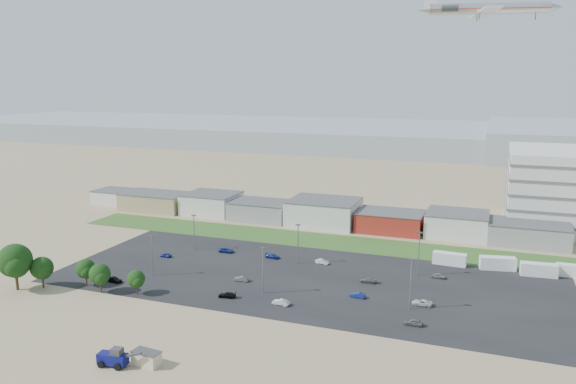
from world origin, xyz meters
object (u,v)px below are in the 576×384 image
at_px(tree_far_left, 15,264).
at_px(parked_car_6, 272,256).
at_px(airliner, 489,8).
at_px(parked_car_3, 227,295).
at_px(parked_car_10, 114,280).
at_px(parked_car_2, 413,322).
at_px(parked_car_1, 358,295).
at_px(parked_car_5, 166,255).
at_px(parked_car_13, 281,302).
at_px(parked_car_8, 439,276).
at_px(box_trailer_a, 449,259).
at_px(parked_car_12, 368,280).
at_px(telehandler, 113,357).
at_px(parked_car_4, 241,279).
at_px(portable_shed, 146,358).
at_px(parked_car_11, 322,262).
at_px(parked_car_0, 422,303).
at_px(parked_car_9, 226,250).

distance_m(tree_far_left, parked_car_6, 61.74).
relative_size(tree_far_left, airliner, 0.26).
distance_m(parked_car_3, parked_car_10, 29.14).
bearing_deg(parked_car_2, parked_car_1, -124.76).
bearing_deg(tree_far_left, parked_car_3, 14.98).
distance_m(parked_car_5, parked_car_13, 45.28).
height_order(parked_car_2, parked_car_8, parked_car_2).
bearing_deg(box_trailer_a, parked_car_12, -125.65).
height_order(parked_car_3, parked_car_5, parked_car_3).
distance_m(telehandler, parked_car_4, 43.99).
bearing_deg(parked_car_8, portable_shed, 146.89).
xyz_separation_m(telehandler, parked_car_4, (2.86, 43.88, -1.08)).
bearing_deg(parked_car_10, parked_car_12, -62.18).
relative_size(box_trailer_a, parked_car_12, 2.09).
bearing_deg(tree_far_left, box_trailer_a, 30.22).
xyz_separation_m(parked_car_4, parked_car_11, (14.11, 18.89, 0.02)).
bearing_deg(parked_car_4, airliner, 147.96).
bearing_deg(parked_car_4, telehandler, -7.72).
bearing_deg(parked_car_1, parked_car_0, 99.26).
distance_m(parked_car_2, parked_car_8, 28.84).
bearing_deg(airliner, parked_car_4, -129.66).
distance_m(parked_car_0, parked_car_10, 70.41).
relative_size(parked_car_4, parked_car_10, 0.84).
bearing_deg(box_trailer_a, parked_car_10, -146.82).
bearing_deg(parked_car_0, parked_car_9, -108.28).
distance_m(airliner, parked_car_3, 132.00).
bearing_deg(parked_car_13, parked_car_3, -82.93).
relative_size(parked_car_0, parked_car_1, 1.24).
xyz_separation_m(parked_car_0, parked_car_2, (-0.30, -10.57, 0.04)).
bearing_deg(parked_car_11, parked_car_2, -130.20).
bearing_deg(parked_car_9, parked_car_0, -112.78).
bearing_deg(airliner, parked_car_5, -144.36).
xyz_separation_m(telehandler, parked_car_2, (44.33, 33.41, -1.02)).
xyz_separation_m(airliner, parked_car_11, (-34.64, -72.58, -69.41)).
distance_m(parked_car_8, parked_car_12, 17.58).
distance_m(portable_shed, parked_car_8, 72.74).
bearing_deg(parked_car_2, telehandler, -50.82).
distance_m(portable_shed, parked_car_11, 61.69).
height_order(parked_car_3, parked_car_12, parked_car_12).
height_order(parked_car_2, parked_car_11, parked_car_2).
distance_m(portable_shed, parked_car_4, 41.69).
bearing_deg(parked_car_8, box_trailer_a, -6.36).
xyz_separation_m(parked_car_1, parked_car_6, (-27.84, 19.20, 0.03)).
distance_m(parked_car_4, parked_car_5, 28.57).
bearing_deg(parked_car_4, box_trailer_a, 119.46).
bearing_deg(parked_car_4, parked_car_2, 71.84).
height_order(tree_far_left, parked_car_2, tree_far_left).
bearing_deg(parked_car_4, parked_car_13, 50.05).
relative_size(parked_car_2, parked_car_9, 0.87).
height_order(telehandler, parked_car_9, telehandler).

